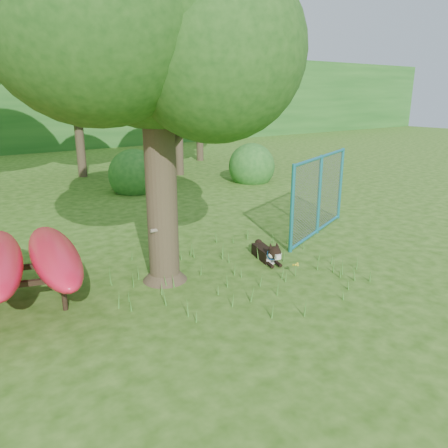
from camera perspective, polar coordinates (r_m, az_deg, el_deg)
ground at (r=7.48m, az=4.24°, el=-9.77°), size 80.00×80.00×0.00m
oak_tree at (r=7.69m, az=-9.56°, el=25.81°), size 5.48×4.79×6.86m
wooden_post at (r=7.84m, az=-8.29°, el=-3.46°), size 0.34×0.12×1.23m
husky_dog at (r=9.04m, az=5.72°, el=-3.81°), size 0.51×1.09×0.50m
fence_section at (r=10.86m, az=12.33°, el=3.74°), size 3.11×1.29×3.22m
wildflower_clump at (r=8.38m, az=9.37°, el=-5.39°), size 0.12×0.12×0.26m
bg_tree_c at (r=19.02m, az=-19.07°, el=18.15°), size 4.00×4.00×6.12m
bg_tree_d at (r=18.70m, az=-6.29°, el=21.96°), size 4.80×4.80×7.50m
bg_tree_e at (r=22.82m, az=-3.36°, el=21.42°), size 4.60×4.60×7.55m
shrub_right at (r=17.33m, az=3.59°, el=5.56°), size 1.80×1.80×1.80m
shrub_mid at (r=15.81m, az=-11.50°, el=4.17°), size 1.80×1.80×1.80m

